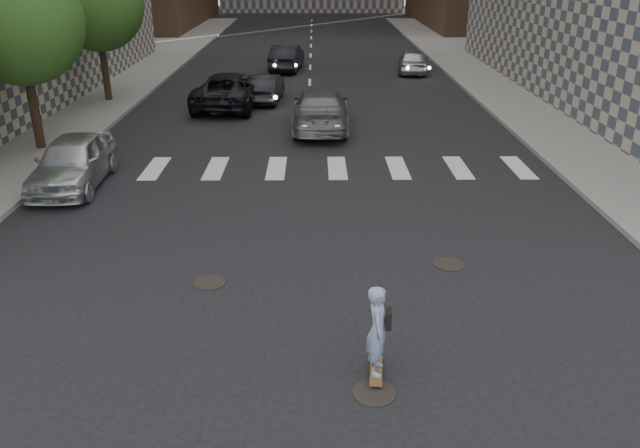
# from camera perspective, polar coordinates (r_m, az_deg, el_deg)

# --- Properties ---
(ground) EXTENTS (160.00, 160.00, 0.00)m
(ground) POSITION_cam_1_polar(r_m,az_deg,el_deg) (12.40, -1.65, -8.02)
(ground) COLOR black
(ground) RESTS_ON ground
(sidewalk_left) EXTENTS (13.00, 80.00, 0.15)m
(sidewalk_left) POSITION_cam_1_polar(r_m,az_deg,el_deg) (34.55, -26.25, 10.40)
(sidewalk_left) COLOR gray
(sidewalk_left) RESTS_ON ground
(sidewalk_right) EXTENTS (13.00, 80.00, 0.15)m
(sidewalk_right) POSITION_cam_1_polar(r_m,az_deg,el_deg) (34.33, 24.46, 10.64)
(sidewalk_right) COLOR gray
(sidewalk_right) RESTS_ON ground
(tree_b) EXTENTS (4.20, 4.20, 6.60)m
(tree_b) POSITION_cam_1_polar(r_m,az_deg,el_deg) (23.86, -25.72, 16.88)
(tree_b) COLOR #382619
(tree_b) RESTS_ON sidewalk_left
(manhole_a) EXTENTS (0.70, 0.70, 0.02)m
(manhole_a) POSITION_cam_1_polar(r_m,az_deg,el_deg) (10.38, 4.97, -15.13)
(manhole_a) COLOR black
(manhole_a) RESTS_ON ground
(manhole_b) EXTENTS (0.70, 0.70, 0.02)m
(manhole_b) POSITION_cam_1_polar(r_m,az_deg,el_deg) (13.62, -10.04, -5.27)
(manhole_b) COLOR black
(manhole_b) RESTS_ON ground
(manhole_c) EXTENTS (0.70, 0.70, 0.02)m
(manhole_c) POSITION_cam_1_polar(r_m,az_deg,el_deg) (14.46, 11.71, -3.62)
(manhole_c) COLOR black
(manhole_c) RESTS_ON ground
(skateboarder) EXTENTS (0.45, 0.86, 1.67)m
(skateboarder) POSITION_cam_1_polar(r_m,az_deg,el_deg) (10.28, 5.33, -9.64)
(skateboarder) COLOR brown
(skateboarder) RESTS_ON ground
(silver_sedan) EXTENTS (1.97, 4.54, 1.52)m
(silver_sedan) POSITION_cam_1_polar(r_m,az_deg,el_deg) (20.19, -21.66, 5.34)
(silver_sedan) COLOR silver
(silver_sedan) RESTS_ON ground
(traffic_car_a) EXTENTS (1.67, 4.02, 1.29)m
(traffic_car_a) POSITION_cam_1_polar(r_m,az_deg,el_deg) (30.42, -5.01, 12.31)
(traffic_car_a) COLOR black
(traffic_car_a) RESTS_ON ground
(traffic_car_b) EXTENTS (2.32, 5.50, 1.59)m
(traffic_car_b) POSITION_cam_1_polar(r_m,az_deg,el_deg) (25.22, 0.05, 10.42)
(traffic_car_b) COLOR slate
(traffic_car_b) RESTS_ON ground
(traffic_car_c) EXTENTS (3.15, 5.91, 1.58)m
(traffic_car_c) POSITION_cam_1_polar(r_m,az_deg,el_deg) (29.39, -8.23, 12.05)
(traffic_car_c) COLOR black
(traffic_car_c) RESTS_ON ground
(traffic_car_d) EXTENTS (2.17, 4.30, 1.41)m
(traffic_car_d) POSITION_cam_1_polar(r_m,az_deg,el_deg) (38.40, 8.49, 14.54)
(traffic_car_d) COLOR #AFB2B7
(traffic_car_d) RESTS_ON ground
(traffic_car_e) EXTENTS (2.05, 4.69, 1.50)m
(traffic_car_e) POSITION_cam_1_polar(r_m,az_deg,el_deg) (38.97, -3.06, 14.95)
(traffic_car_e) COLOR black
(traffic_car_e) RESTS_ON ground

